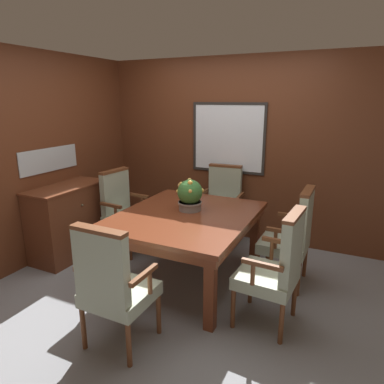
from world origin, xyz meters
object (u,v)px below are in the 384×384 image
Objects in this scene: chair_right_far at (292,234)px; sideboard_cabinet at (69,221)px; chair_head_near at (113,284)px; chair_right_near at (276,266)px; dining_table at (186,222)px; chair_left_far at (123,208)px; potted_plant at (190,195)px; chair_head_far at (222,201)px.

chair_right_far is 2.66m from sideboard_cabinet.
chair_head_near is 1.04× the size of sideboard_cabinet.
dining_table is at bearing -106.53° from chair_right_near.
chair_left_far is 0.67m from sideboard_cabinet.
potted_plant is at bearing 7.69° from sideboard_cabinet.
chair_right_near is 1.00× the size of chair_head_near.
chair_head_far is (-0.03, 1.16, -0.09)m from dining_table.
chair_head_far is at bearing -141.60° from chair_right_near.
chair_right_far is 2.11m from chair_left_far.
potted_plant is at bearing -95.54° from chair_left_far.
chair_left_far is at bearing 39.29° from sideboard_cabinet.
chair_right_far and chair_head_far have the same top height.
chair_right_near is 0.77m from chair_right_far.
chair_left_far is at bearing -145.27° from chair_head_far.
dining_table is at bearing -92.15° from chair_head_far.
chair_left_far is (-1.07, 0.34, -0.09)m from dining_table.
dining_table is 1.13m from chair_left_far.
chair_head_near is at bearing -48.23° from chair_right_near.
chair_right_near is at bearing -6.84° from sideboard_cabinet.
dining_table is 1.52× the size of chair_right_far.
chair_head_near is at bearing -140.18° from chair_left_far.
potted_plant reaches higher than chair_head_near.
dining_table is 0.29m from potted_plant.
chair_head_far is 1.09m from potted_plant.
potted_plant reaches higher than chair_head_far.
chair_right_near and chair_head_far have the same top height.
chair_head_far is at bearing -46.27° from chair_left_far.
chair_right_far and chair_head_near have the same top height.
chair_right_far is at bearing -39.68° from chair_head_far.
potted_plant reaches higher than dining_table.
dining_table is 1.52× the size of chair_left_far.
chair_left_far reaches higher than dining_table.
chair_left_far is 1.04× the size of sideboard_cabinet.
chair_head_far is (-1.06, 0.78, 0.00)m from chair_right_far.
potted_plant is at bearing -93.09° from chair_head_far.
chair_right_near is at bearing 0.78° from chair_right_far.
chair_right_near and chair_head_near have the same top height.
chair_right_near is 2.23m from chair_left_far.
chair_right_far reaches higher than sideboard_cabinet.
chair_right_far is (-0.00, 0.77, 0.00)m from chair_right_near.
chair_left_far is at bearing -105.14° from chair_right_near.
chair_head_far reaches higher than dining_table.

